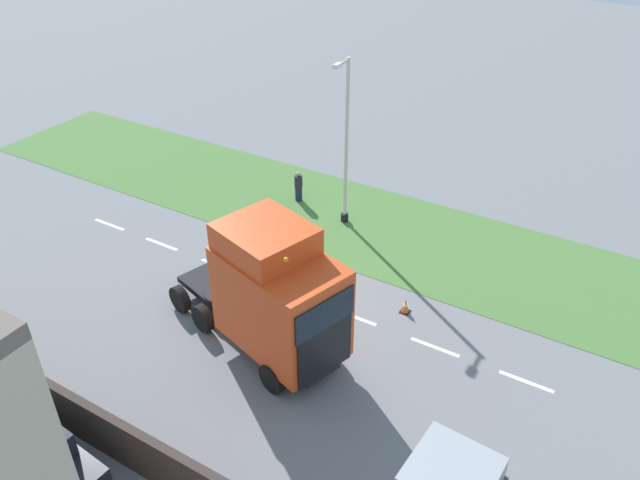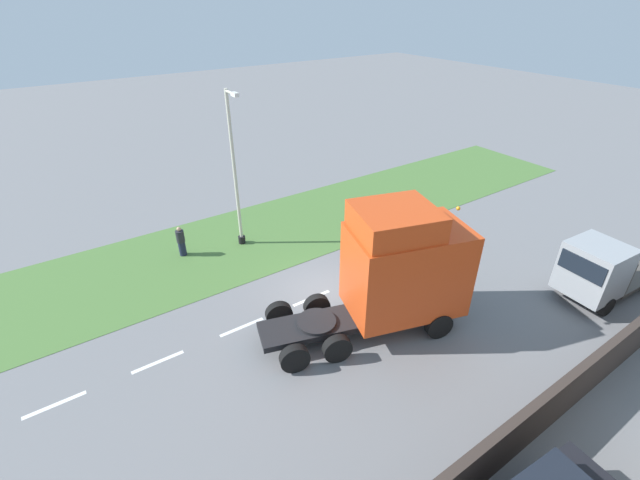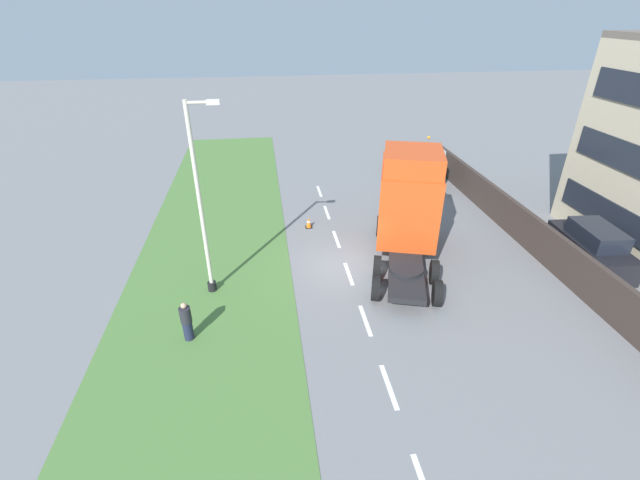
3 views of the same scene
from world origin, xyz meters
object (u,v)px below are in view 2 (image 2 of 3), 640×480
lamp_post (236,180)px  flatbed_truck (598,270)px  lorry_cab (399,269)px  pedestrian (181,242)px  traffic_cone_lead (377,248)px

lamp_post → flatbed_truck: bearing=39.4°
lorry_cab → flatbed_truck: (3.47, 7.82, -1.08)m
flatbed_truck → pedestrian: bearing=49.0°
lamp_post → pedestrian: 4.03m
lorry_cab → traffic_cone_lead: 5.62m
lamp_post → traffic_cone_lead: 7.58m
pedestrian → traffic_cone_lead: 9.55m
lorry_cab → traffic_cone_lead: size_ratio=13.54×
pedestrian → traffic_cone_lead: (5.16, 8.03, -0.47)m
flatbed_truck → pedestrian: size_ratio=3.72×
lorry_cab → flatbed_truck: size_ratio=1.36×
lorry_cab → traffic_cone_lead: lorry_cab is taller
lamp_post → lorry_cab: bearing=14.5°
lamp_post → pedestrian: lamp_post is taller
traffic_cone_lead → lorry_cab: bearing=-33.8°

